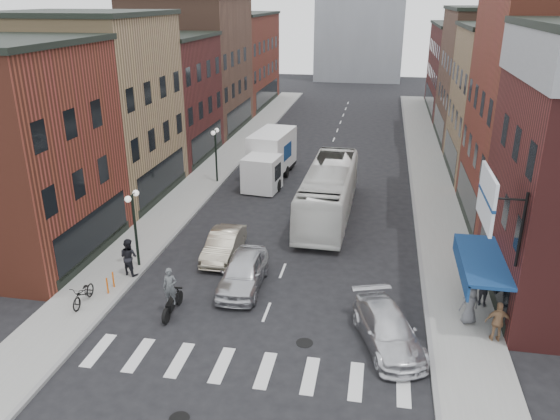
% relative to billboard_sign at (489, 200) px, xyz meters
% --- Properties ---
extents(ground, '(160.00, 160.00, 0.00)m').
position_rel_billboard_sign_xyz_m(ground, '(-8.59, -0.50, -6.13)').
color(ground, black).
rests_on(ground, ground).
extents(sidewalk_left, '(3.00, 74.00, 0.15)m').
position_rel_billboard_sign_xyz_m(sidewalk_left, '(-17.09, 21.50, -6.06)').
color(sidewalk_left, gray).
rests_on(sidewalk_left, ground).
extents(sidewalk_right, '(3.00, 74.00, 0.15)m').
position_rel_billboard_sign_xyz_m(sidewalk_right, '(-0.09, 21.50, -6.06)').
color(sidewalk_right, gray).
rests_on(sidewalk_right, ground).
extents(curb_left, '(0.20, 74.00, 0.16)m').
position_rel_billboard_sign_xyz_m(curb_left, '(-15.59, 21.50, -6.13)').
color(curb_left, gray).
rests_on(curb_left, ground).
extents(curb_right, '(0.20, 74.00, 0.16)m').
position_rel_billboard_sign_xyz_m(curb_right, '(-1.59, 21.50, -6.13)').
color(curb_right, gray).
rests_on(curb_right, ground).
extents(crosswalk_stripes, '(12.00, 2.20, 0.01)m').
position_rel_billboard_sign_xyz_m(crosswalk_stripes, '(-8.59, -3.50, -6.13)').
color(crosswalk_stripes, silver).
rests_on(crosswalk_stripes, ground).
extents(bldg_left_mid_a, '(10.30, 10.20, 12.30)m').
position_rel_billboard_sign_xyz_m(bldg_left_mid_a, '(-23.58, 13.50, 0.02)').
color(bldg_left_mid_a, '#A4855A').
rests_on(bldg_left_mid_a, ground).
extents(bldg_left_mid_b, '(10.30, 10.20, 10.30)m').
position_rel_billboard_sign_xyz_m(bldg_left_mid_b, '(-23.58, 23.50, -0.98)').
color(bldg_left_mid_b, '#4D1C1B').
rests_on(bldg_left_mid_b, ground).
extents(bldg_left_far_a, '(10.30, 12.20, 13.30)m').
position_rel_billboard_sign_xyz_m(bldg_left_far_a, '(-23.58, 34.50, 0.52)').
color(bldg_left_far_a, brown).
rests_on(bldg_left_far_a, ground).
extents(bldg_left_far_b, '(10.30, 16.20, 11.30)m').
position_rel_billboard_sign_xyz_m(bldg_left_far_b, '(-23.58, 48.50, -0.48)').
color(bldg_left_far_b, maroon).
rests_on(bldg_left_far_b, ground).
extents(bldg_right_mid_b, '(10.30, 10.20, 11.30)m').
position_rel_billboard_sign_xyz_m(bldg_right_mid_b, '(6.41, 23.50, -0.48)').
color(bldg_right_mid_b, '#A4855A').
rests_on(bldg_right_mid_b, ground).
extents(bldg_right_far_a, '(10.30, 12.20, 12.30)m').
position_rel_billboard_sign_xyz_m(bldg_right_far_a, '(6.41, 34.50, 0.02)').
color(bldg_right_far_a, brown).
rests_on(bldg_right_far_a, ground).
extents(bldg_right_far_b, '(10.30, 16.20, 10.30)m').
position_rel_billboard_sign_xyz_m(bldg_right_far_b, '(6.41, 48.50, -0.98)').
color(bldg_right_far_b, '#4D1C1B').
rests_on(bldg_right_far_b, ground).
extents(awning_blue, '(1.80, 5.00, 0.78)m').
position_rel_billboard_sign_xyz_m(awning_blue, '(0.34, 2.00, -3.50)').
color(awning_blue, navy).
rests_on(awning_blue, ground).
extents(billboard_sign, '(1.52, 3.00, 3.70)m').
position_rel_billboard_sign_xyz_m(billboard_sign, '(0.00, 0.00, 0.00)').
color(billboard_sign, black).
rests_on(billboard_sign, ground).
extents(streetlamp_near, '(0.32, 1.22, 4.11)m').
position_rel_billboard_sign_xyz_m(streetlamp_near, '(-15.99, 3.50, -3.22)').
color(streetlamp_near, black).
rests_on(streetlamp_near, ground).
extents(streetlamp_far, '(0.32, 1.22, 4.11)m').
position_rel_billboard_sign_xyz_m(streetlamp_far, '(-15.99, 17.50, -3.22)').
color(streetlamp_far, black).
rests_on(streetlamp_far, ground).
extents(bike_rack, '(0.08, 0.68, 0.80)m').
position_rel_billboard_sign_xyz_m(bike_rack, '(-16.19, 0.80, -5.58)').
color(bike_rack, '#D8590C').
rests_on(bike_rack, sidewalk_left).
extents(box_truck, '(3.05, 8.29, 3.51)m').
position_rel_billboard_sign_xyz_m(box_truck, '(-12.25, 19.00, -4.40)').
color(box_truck, white).
rests_on(box_truck, ground).
extents(motorcycle_rider, '(0.65, 2.22, 2.26)m').
position_rel_billboard_sign_xyz_m(motorcycle_rider, '(-12.65, -0.43, -5.07)').
color(motorcycle_rider, black).
rests_on(motorcycle_rider, ground).
extents(transit_bus, '(2.99, 11.84, 3.28)m').
position_rel_billboard_sign_xyz_m(transit_bus, '(-7.09, 12.46, -4.49)').
color(transit_bus, white).
rests_on(transit_bus, ground).
extents(sedan_left_near, '(2.05, 4.84, 1.64)m').
position_rel_billboard_sign_xyz_m(sedan_left_near, '(-10.15, 2.50, -5.32)').
color(sedan_left_near, silver).
rests_on(sedan_left_near, ground).
extents(sedan_left_far, '(1.58, 4.39, 1.44)m').
position_rel_billboard_sign_xyz_m(sedan_left_far, '(-11.98, 5.50, -5.41)').
color(sedan_left_far, '#BFB59B').
rests_on(sedan_left_far, ground).
extents(curb_car, '(3.50, 5.33, 1.44)m').
position_rel_billboard_sign_xyz_m(curb_car, '(-3.30, -0.99, -5.41)').
color(curb_car, silver).
rests_on(curb_car, ground).
extents(parked_bicycle, '(0.75, 1.94, 1.00)m').
position_rel_billboard_sign_xyz_m(parked_bicycle, '(-16.81, -0.54, -5.48)').
color(parked_bicycle, black).
rests_on(parked_bicycle, sidewalk_left).
extents(ped_left_solo, '(1.05, 0.79, 1.92)m').
position_rel_billboard_sign_xyz_m(ped_left_solo, '(-15.99, 2.48, -5.02)').
color(ped_left_solo, black).
rests_on(ped_left_solo, sidewalk_left).
extents(ped_right_a, '(1.31, 0.92, 1.84)m').
position_rel_billboard_sign_xyz_m(ped_right_a, '(0.90, 2.66, -5.07)').
color(ped_right_a, black).
rests_on(ped_right_a, sidewalk_right).
extents(ped_right_b, '(1.04, 0.56, 1.74)m').
position_rel_billboard_sign_xyz_m(ped_right_b, '(1.01, -0.09, -5.11)').
color(ped_right_b, '#926C4A').
rests_on(ped_right_b, sidewalk_right).
extents(ped_right_c, '(0.99, 0.83, 1.74)m').
position_rel_billboard_sign_xyz_m(ped_right_c, '(0.08, 1.06, -5.12)').
color(ped_right_c, '#5A5C62').
rests_on(ped_right_c, sidewalk_right).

